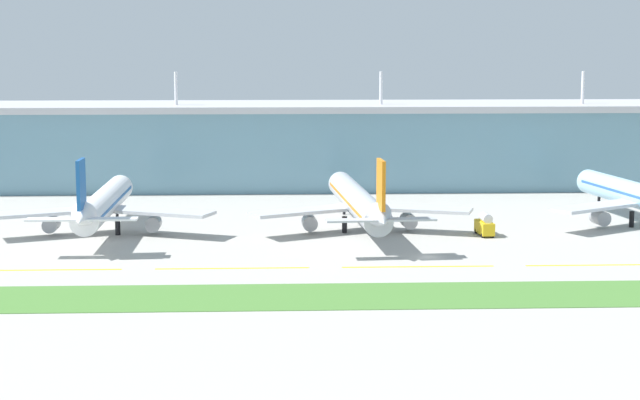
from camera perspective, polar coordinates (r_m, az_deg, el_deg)
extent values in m
plane|color=#A8A59E|center=(204.72, 5.79, -3.07)|extent=(600.00, 600.00, 0.00)
cube|color=#6693A8|center=(300.00, 3.16, 2.79)|extent=(280.00, 28.00, 21.75)
cube|color=#B2B2B7|center=(299.04, 3.18, 5.04)|extent=(288.00, 34.00, 1.80)
cylinder|color=silver|center=(293.00, -7.73, 5.95)|extent=(0.90, 0.90, 9.00)
cylinder|color=silver|center=(293.18, 3.29, 6.02)|extent=(0.90, 0.90, 9.00)
cylinder|color=silver|center=(303.85, 13.92, 5.87)|extent=(0.90, 0.90, 9.00)
cylinder|color=white|center=(232.95, -11.50, -0.15)|extent=(5.93, 48.78, 5.80)
cone|color=white|center=(258.77, -10.61, 0.74)|extent=(5.52, 4.01, 5.51)
cone|color=white|center=(206.11, -12.68, -0.98)|extent=(4.95, 6.64, 5.72)
cube|color=#19519E|center=(206.13, -12.69, 0.83)|extent=(0.72, 6.40, 9.50)
cube|color=white|center=(207.67, -14.15, -1.02)|extent=(10.01, 3.23, 0.36)
cube|color=white|center=(205.73, -11.15, -1.01)|extent=(10.01, 3.23, 0.36)
cube|color=#B7BABF|center=(231.05, -14.60, -0.65)|extent=(24.79, 15.35, 0.70)
cylinder|color=gray|center=(232.65, -14.21, -1.27)|extent=(3.21, 4.51, 3.20)
cube|color=#B7BABF|center=(227.24, -8.68, -0.62)|extent=(24.81, 15.24, 0.70)
cylinder|color=gray|center=(229.24, -8.92, -1.26)|extent=(3.21, 4.51, 3.20)
cylinder|color=black|center=(251.53, -10.83, -0.57)|extent=(0.70, 0.70, 3.60)
cylinder|color=black|center=(231.31, -12.37, -1.42)|extent=(1.10, 1.10, 3.60)
cylinder|color=black|center=(230.30, -10.80, -1.41)|extent=(1.10, 1.10, 3.60)
cube|color=#19519E|center=(232.89, -11.51, -0.05)|extent=(5.95, 43.90, 0.60)
cylinder|color=#ADB2BC|center=(231.31, 2.01, -0.04)|extent=(9.79, 56.53, 5.80)
cone|color=#ADB2BC|center=(260.85, 1.04, 0.95)|extent=(5.78, 4.38, 5.51)
cone|color=#ADB2BC|center=(200.78, 3.32, -1.03)|extent=(5.39, 6.96, 5.72)
cube|color=orange|center=(200.77, 3.29, 0.83)|extent=(1.15, 6.43, 9.50)
cube|color=#ADB2BC|center=(200.45, 1.75, -1.10)|extent=(10.20, 3.90, 0.36)
cube|color=#ADB2BC|center=(202.30, 4.83, -1.04)|extent=(10.20, 3.90, 0.36)
cube|color=#B7BABF|center=(225.72, -0.84, -0.59)|extent=(24.55, 16.66, 0.70)
cylinder|color=gray|center=(227.72, -0.57, -1.22)|extent=(3.51, 4.72, 3.20)
cube|color=#B7BABF|center=(229.29, 5.14, -0.48)|extent=(24.93, 13.85, 0.70)
cylinder|color=gray|center=(230.90, 4.77, -1.11)|extent=(3.51, 4.72, 3.20)
cylinder|color=black|center=(252.67, 1.31, -0.38)|extent=(0.70, 0.70, 3.60)
cylinder|color=black|center=(228.70, 1.33, -1.33)|extent=(1.10, 1.10, 3.60)
cylinder|color=black|center=(229.64, 2.91, -1.30)|extent=(1.10, 1.10, 3.60)
cube|color=orange|center=(231.25, 2.02, 0.06)|extent=(9.43, 50.92, 0.60)
cylinder|color=#9ED1EA|center=(248.82, 16.74, 0.21)|extent=(14.13, 51.88, 5.80)
cone|color=#9ED1EA|center=(273.32, 13.98, 1.05)|extent=(6.09, 4.84, 5.51)
cube|color=#B7BABF|center=(239.62, 14.71, -0.33)|extent=(24.03, 18.30, 0.70)
cylinder|color=gray|center=(241.86, 14.79, -0.92)|extent=(3.89, 4.96, 3.20)
cylinder|color=black|center=(266.47, 14.73, -0.19)|extent=(0.70, 0.70, 3.60)
cylinder|color=black|center=(245.41, 16.37, -1.00)|extent=(1.10, 1.10, 3.60)
cube|color=#2D5BB7|center=(248.76, 16.75, 0.30)|extent=(13.33, 46.79, 0.60)
cube|color=yellow|center=(198.82, -14.59, -3.65)|extent=(28.00, 0.70, 0.04)
cube|color=yellow|center=(194.48, -4.73, -3.67)|extent=(28.00, 0.70, 0.04)
cube|color=yellow|center=(196.03, 5.27, -3.58)|extent=(28.00, 0.70, 0.04)
cube|color=yellow|center=(203.34, 14.83, -3.39)|extent=(28.00, 0.70, 0.04)
cube|color=#477A33|center=(175.19, 7.21, -5.08)|extent=(300.00, 18.00, 0.10)
cube|color=gold|center=(228.37, 8.81, -1.46)|extent=(3.18, 7.39, 2.60)
cylinder|color=silver|center=(227.24, 8.88, -0.95)|extent=(2.32, 4.15, 2.00)
cylinder|color=black|center=(230.67, 8.36, -1.68)|extent=(0.42, 0.93, 0.90)
cylinder|color=black|center=(231.30, 8.92, -1.66)|extent=(0.42, 0.93, 0.90)
cylinder|color=black|center=(225.90, 8.69, -1.90)|extent=(0.42, 0.93, 0.90)
cylinder|color=black|center=(226.54, 9.26, -1.89)|extent=(0.42, 0.93, 0.90)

